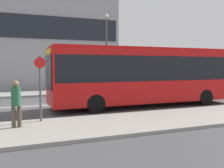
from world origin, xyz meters
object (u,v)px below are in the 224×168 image
(city_bus, at_px, (145,73))
(street_lamp, at_px, (106,44))
(pedestrian_near_stop, at_px, (16,101))
(parked_car_0, at_px, (196,85))
(bus_stop_sign, at_px, (40,83))

(city_bus, xyz_separation_m, street_lamp, (0.41, 7.79, 2.32))
(city_bus, relative_size, pedestrian_near_stop, 6.54)
(city_bus, distance_m, pedestrian_near_stop, 8.05)
(city_bus, height_order, pedestrian_near_stop, city_bus)
(city_bus, distance_m, parked_car_0, 10.44)
(parked_car_0, xyz_separation_m, pedestrian_near_stop, (-15.88, -9.10, 0.51))
(city_bus, height_order, street_lamp, street_lamp)
(bus_stop_sign, bearing_deg, pedestrian_near_stop, -142.37)
(parked_car_0, relative_size, pedestrian_near_stop, 2.65)
(parked_car_0, bearing_deg, bus_stop_sign, -150.73)
(bus_stop_sign, bearing_deg, parked_car_0, 29.27)
(bus_stop_sign, height_order, street_lamp, street_lamp)
(parked_car_0, height_order, street_lamp, street_lamp)
(pedestrian_near_stop, height_order, street_lamp, street_lamp)
(pedestrian_near_stop, bearing_deg, street_lamp, 52.25)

